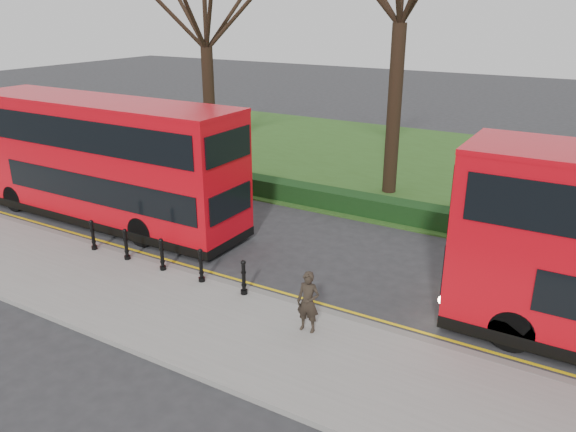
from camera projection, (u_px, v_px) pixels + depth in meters
The scene contains 11 objects.
ground at pixel (218, 265), 18.14m from camera, with size 120.00×120.00×0.00m, color #28282B.
pavement at pixel (152, 303), 15.70m from camera, with size 60.00×4.00×0.15m, color gray.
kerb at pixel (198, 275), 17.31m from camera, with size 60.00×0.25×0.16m, color slate.
grass_verge at pixel (387, 161), 30.22m from camera, with size 60.00×18.00×0.06m, color #2D511B.
hedge at pixel (316, 196), 23.48m from camera, with size 60.00×0.90×0.80m, color black.
yellow_line_outer at pixel (204, 274), 17.58m from camera, with size 60.00×0.10×0.01m, color yellow.
yellow_line_inner at pixel (208, 271), 17.74m from camera, with size 60.00×0.10×0.01m, color yellow.
tree_left at pixel (204, 6), 27.25m from camera, with size 6.92×6.92×10.82m.
bollard_row at pixel (162, 255), 17.35m from camera, with size 6.31×0.15×1.00m.
bus_lead at pixel (103, 162), 21.15m from camera, with size 11.78×2.70×4.69m.
pedestrian at pixel (308, 302), 13.98m from camera, with size 0.59×0.39×1.61m, color #2B231B.
Camera 1 is at (10.32, -12.97, 7.88)m, focal length 35.00 mm.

